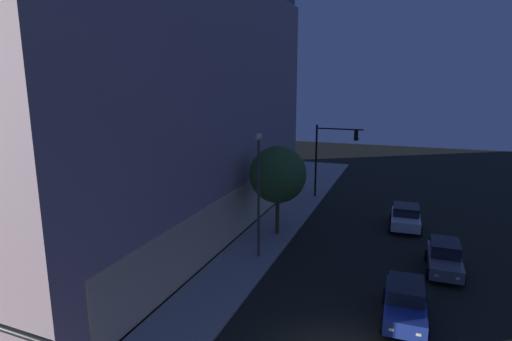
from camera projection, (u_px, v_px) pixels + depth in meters
modern_building at (69, 88)px, 31.04m from camera, size 31.43×27.34×20.28m
traffic_light_far_corner at (330, 150)px, 37.32m from camera, size 0.32×4.19×6.64m
street_lamp_sidewalk at (259, 180)px, 24.35m from camera, size 0.44×0.44×7.52m
sidewalk_tree at (278, 175)px, 28.28m from camera, size 3.90×3.90×6.17m
car_blue at (405, 302)px, 18.69m from camera, size 4.30×2.02×1.66m
car_grey at (445, 257)px, 23.49m from camera, size 4.28×1.96×1.69m
car_white at (406, 217)px, 30.51m from camera, size 4.08×2.29×1.64m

